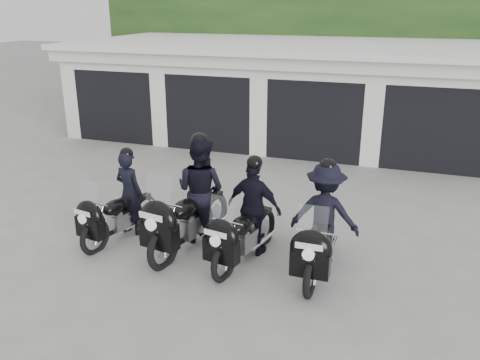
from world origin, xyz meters
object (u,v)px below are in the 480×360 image
(police_bike_a, at_px, (120,203))
(police_bike_d, at_px, (323,223))
(police_bike_b, at_px, (194,199))
(police_bike_c, at_px, (249,215))

(police_bike_a, bearing_deg, police_bike_d, 13.04)
(police_bike_a, distance_m, police_bike_d, 3.72)
(police_bike_b, relative_size, police_bike_c, 1.14)
(police_bike_a, distance_m, police_bike_c, 2.48)
(police_bike_b, xyz_separation_m, police_bike_d, (2.30, -0.09, -0.08))
(police_bike_c, xyz_separation_m, police_bike_d, (1.23, 0.05, 0.03))
(police_bike_a, distance_m, police_bike_b, 1.44)
(police_bike_c, bearing_deg, police_bike_a, -168.38)
(police_bike_a, relative_size, police_bike_b, 0.82)
(police_bike_a, xyz_separation_m, police_bike_d, (3.71, 0.10, 0.12))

